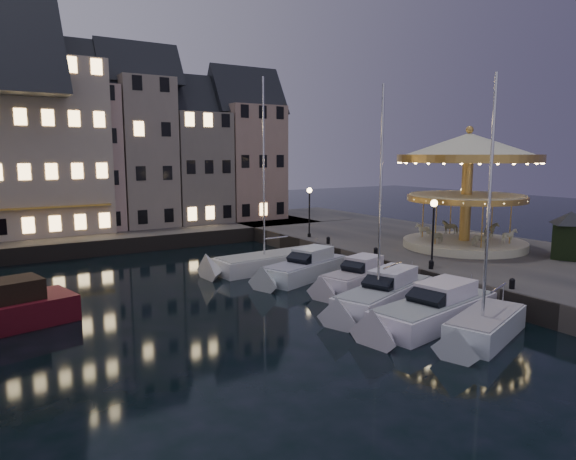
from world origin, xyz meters
TOP-DOWN VIEW (x-y plane):
  - ground at (0.00, 0.00)m, footprint 160.00×160.00m
  - quay_east at (14.00, 6.00)m, footprint 16.00×56.00m
  - quay_north at (-8.00, 28.00)m, footprint 44.00×12.00m
  - quaywall_e at (6.00, 6.00)m, footprint 0.15×44.00m
  - quaywall_n at (-6.00, 22.00)m, footprint 48.00×0.15m
  - streetlamp_b at (7.20, 1.00)m, footprint 0.44×0.44m
  - streetlamp_c at (7.20, 14.50)m, footprint 0.44×0.44m
  - streetlamp_d at (18.50, 8.00)m, footprint 0.44×0.44m
  - bollard_a at (6.60, -5.00)m, footprint 0.30×0.30m
  - bollard_b at (6.60, 0.50)m, footprint 0.30×0.30m
  - bollard_c at (6.60, 5.50)m, footprint 0.30×0.30m
  - bollard_d at (6.60, 11.00)m, footprint 0.30×0.30m
  - townhouse_nb at (-14.05, 30.00)m, footprint 6.16×8.00m
  - townhouse_nc at (-8.00, 30.00)m, footprint 6.82×8.00m
  - townhouse_nd at (-2.25, 30.00)m, footprint 5.50×8.00m
  - townhouse_ne at (3.20, 30.00)m, footprint 6.16×8.00m
  - townhouse_nf at (9.25, 30.00)m, footprint 6.82×8.00m
  - hotel_corner at (-14.00, 30.00)m, footprint 17.60×9.00m
  - motorboat_a at (1.78, -6.88)m, footprint 6.38×3.83m
  - motorboat_b at (1.55, -4.11)m, footprint 8.84×3.95m
  - motorboat_c at (1.44, -0.75)m, footprint 8.60×4.93m
  - motorboat_d at (2.58, 2.91)m, footprint 6.55×3.72m
  - motorboat_e at (1.43, 6.91)m, footprint 7.90×4.73m
  - motorboat_f at (0.86, 10.49)m, footprint 10.08×3.29m
  - carousel at (14.25, 4.27)m, footprint 10.25×10.25m
  - ticket_kiosk at (16.72, -2.25)m, footprint 3.09×3.09m

SIDE VIEW (x-z plane):
  - ground at x=0.00m, z-range 0.00..0.00m
  - motorboat_f at x=0.86m, z-range -6.15..7.21m
  - motorboat_a at x=1.78m, z-range -4.76..5.83m
  - motorboat_d at x=2.58m, z-range -0.44..1.71m
  - motorboat_e at x=1.43m, z-range -0.43..1.72m
  - motorboat_b at x=1.55m, z-range -0.43..1.72m
  - quay_east at x=14.00m, z-range 0.00..1.30m
  - quay_north at x=-8.00m, z-range 0.00..1.30m
  - quaywall_e at x=6.00m, z-range 0.00..1.30m
  - quaywall_n at x=-6.00m, z-range 0.00..1.30m
  - motorboat_c at x=1.44m, z-range -5.12..6.48m
  - bollard_a at x=6.60m, z-range 1.32..1.89m
  - bollard_b at x=6.60m, z-range 1.32..1.89m
  - bollard_c at x=6.60m, z-range 1.32..1.89m
  - bollard_d at x=6.60m, z-range 1.32..1.89m
  - ticket_kiosk at x=16.72m, z-range 1.64..5.26m
  - streetlamp_b at x=7.20m, z-range 1.93..6.10m
  - streetlamp_c at x=7.20m, z-range 1.93..6.10m
  - streetlamp_d at x=18.50m, z-range 1.93..6.10m
  - carousel at x=14.25m, z-range 2.72..11.69m
  - townhouse_ne at x=3.20m, z-range 1.38..14.18m
  - townhouse_nb at x=-14.05m, z-range 1.38..15.18m
  - townhouse_nf at x=9.25m, z-range 1.38..15.18m
  - townhouse_nc at x=-8.00m, z-range 1.38..16.18m
  - townhouse_nd at x=-2.25m, z-range 1.38..17.18m
  - hotel_corner at x=-14.00m, z-range 1.38..18.18m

